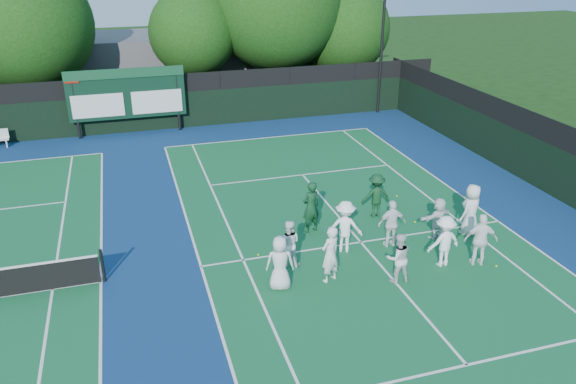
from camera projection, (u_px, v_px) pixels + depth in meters
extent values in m
plane|color=#14330D|center=(373.00, 257.00, 18.33)|extent=(120.00, 120.00, 0.00)
cube|color=navy|center=(185.00, 269.00, 17.62)|extent=(34.00, 32.00, 0.01)
cube|color=#125A2F|center=(361.00, 242.00, 19.20)|extent=(10.97, 23.77, 0.00)
cube|color=silver|center=(270.00, 137.00, 29.60)|extent=(10.97, 0.08, 0.00)
cube|color=silver|center=(201.00, 266.00, 17.75)|extent=(0.08, 23.77, 0.00)
cube|color=silver|center=(498.00, 221.00, 20.64)|extent=(0.08, 23.77, 0.00)
cube|color=silver|center=(243.00, 260.00, 18.11)|extent=(0.08, 23.77, 0.00)
cube|color=silver|center=(466.00, 226.00, 20.28)|extent=(0.08, 23.77, 0.00)
cube|color=silver|center=(467.00, 365.00, 13.59)|extent=(8.23, 0.08, 0.00)
cube|color=silver|center=(303.00, 175.00, 24.80)|extent=(8.23, 0.08, 0.00)
cube|color=silver|center=(361.00, 242.00, 19.20)|extent=(0.08, 12.80, 0.00)
cube|color=silver|center=(101.00, 282.00, 16.95)|extent=(0.08, 23.77, 0.00)
cube|color=silver|center=(53.00, 289.00, 16.59)|extent=(0.08, 23.77, 0.00)
cube|color=black|center=(148.00, 113.00, 30.35)|extent=(34.00, 0.08, 2.00)
cube|color=black|center=(145.00, 85.00, 29.74)|extent=(34.00, 0.05, 1.00)
cylinder|color=black|center=(75.00, 106.00, 28.74)|extent=(0.16, 0.16, 3.50)
cylinder|color=black|center=(178.00, 99.00, 30.12)|extent=(0.16, 0.16, 3.50)
cube|color=black|center=(127.00, 94.00, 29.25)|extent=(6.00, 0.15, 2.60)
cube|color=#134226|center=(124.00, 73.00, 28.71)|extent=(6.00, 0.05, 0.50)
cube|color=silver|center=(98.00, 106.00, 28.97)|extent=(2.60, 0.04, 1.20)
cube|color=silver|center=(157.00, 102.00, 29.76)|extent=(2.60, 0.04, 1.20)
cube|color=maroon|center=(71.00, 78.00, 28.07)|extent=(0.70, 0.04, 0.50)
cube|color=#56565A|center=(199.00, 63.00, 38.00)|extent=(18.00, 6.00, 4.00)
cylinder|color=black|center=(383.00, 27.00, 32.03)|extent=(0.16, 0.16, 10.00)
cylinder|color=black|center=(103.00, 266.00, 16.76)|extent=(0.10, 0.10, 1.10)
cube|color=silver|center=(7.00, 143.00, 28.19)|extent=(0.09, 0.34, 0.38)
cylinder|color=black|center=(40.00, 98.00, 31.76)|extent=(0.44, 0.44, 2.73)
sphere|color=#11370C|center=(27.00, 25.00, 30.14)|extent=(7.00, 7.00, 7.00)
sphere|color=#11370C|center=(42.00, 37.00, 30.85)|extent=(4.90, 4.90, 4.90)
cylinder|color=black|center=(197.00, 88.00, 34.10)|extent=(0.44, 0.44, 2.72)
sphere|color=#11370C|center=(193.00, 32.00, 32.77)|extent=(5.12, 5.12, 5.12)
sphere|color=#11370C|center=(203.00, 40.00, 33.40)|extent=(3.59, 3.59, 3.59)
cylinder|color=black|center=(277.00, 79.00, 35.36)|extent=(0.44, 0.44, 3.11)
sphere|color=#11370C|center=(276.00, 4.00, 33.54)|extent=(7.83, 7.83, 7.83)
sphere|color=#11370C|center=(285.00, 17.00, 34.28)|extent=(5.48, 5.48, 5.48)
cylinder|color=black|center=(341.00, 81.00, 36.67)|extent=(0.44, 0.44, 2.31)
sphere|color=#11370C|center=(343.00, 28.00, 35.31)|extent=(5.86, 5.86, 5.86)
sphere|color=#11370C|center=(350.00, 37.00, 35.97)|extent=(4.11, 4.11, 4.11)
sphere|color=#BDE11A|center=(258.00, 255.00, 18.38)|extent=(0.07, 0.07, 0.07)
sphere|color=#BDE11A|center=(397.00, 196.00, 22.67)|extent=(0.07, 0.07, 0.07)
sphere|color=#BDE11A|center=(496.00, 266.00, 17.74)|extent=(0.07, 0.07, 0.07)
sphere|color=#BDE11A|center=(415.00, 222.00, 20.55)|extent=(0.07, 0.07, 0.07)
imported|color=silver|center=(280.00, 263.00, 16.34)|extent=(0.94, 0.73, 1.70)
imported|color=white|center=(330.00, 254.00, 16.68)|extent=(0.78, 0.67, 1.82)
imported|color=silver|center=(398.00, 258.00, 16.71)|extent=(0.82, 0.66, 1.59)
imported|color=white|center=(444.00, 241.00, 17.53)|extent=(1.15, 0.72, 1.70)
imported|color=white|center=(481.00, 240.00, 17.55)|extent=(1.11, 0.73, 1.76)
imported|color=white|center=(289.00, 243.00, 17.55)|extent=(0.93, 0.83, 1.56)
imported|color=white|center=(345.00, 227.00, 18.34)|extent=(1.33, 1.09, 1.79)
imported|color=white|center=(392.00, 224.00, 18.66)|extent=(1.00, 0.46, 1.67)
imported|color=white|center=(438.00, 218.00, 19.26)|extent=(1.44, 0.80, 1.48)
imported|color=silver|center=(471.00, 210.00, 19.43)|extent=(1.07, 0.91, 1.85)
imported|color=#0F391E|center=(311.00, 207.00, 19.56)|extent=(0.79, 0.63, 1.91)
imported|color=#0F391C|center=(376.00, 196.00, 20.73)|extent=(1.14, 0.72, 1.69)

